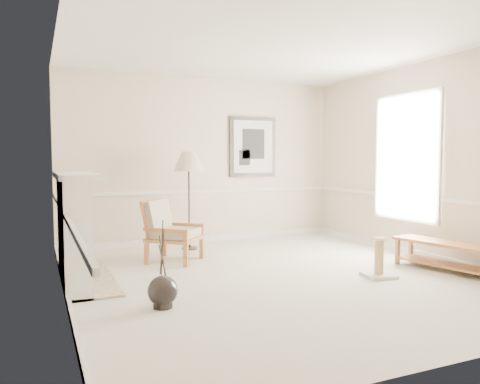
% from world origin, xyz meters
% --- Properties ---
extents(ground, '(5.50, 5.50, 0.00)m').
position_xyz_m(ground, '(0.00, 0.00, 0.00)').
color(ground, silver).
rests_on(ground, ground).
extents(room, '(5.04, 5.54, 2.92)m').
position_xyz_m(room, '(0.14, 0.08, 1.87)').
color(room, beige).
rests_on(room, ground).
extents(fireplace, '(0.64, 1.64, 1.31)m').
position_xyz_m(fireplace, '(-2.34, 0.60, 0.64)').
color(fireplace, white).
rests_on(fireplace, ground).
extents(floor_vase, '(0.30, 0.30, 0.88)m').
position_xyz_m(floor_vase, '(-1.63, -0.66, 0.16)').
color(floor_vase, black).
rests_on(floor_vase, ground).
extents(armchair, '(0.98, 0.97, 0.89)m').
position_xyz_m(armchair, '(-1.01, 1.41, 0.48)').
color(armchair, '#A36334').
rests_on(armchair, ground).
extents(floor_lamp, '(0.62, 0.62, 1.59)m').
position_xyz_m(floor_lamp, '(-0.46, 2.15, 1.39)').
color(floor_lamp, black).
rests_on(floor_lamp, ground).
extents(bench, '(0.67, 1.41, 0.39)m').
position_xyz_m(bench, '(2.15, -0.66, 0.26)').
color(bench, '#A36334').
rests_on(bench, ground).
extents(scratching_post, '(0.40, 0.40, 0.50)m').
position_xyz_m(scratching_post, '(1.15, -0.56, 0.16)').
color(scratching_post, white).
rests_on(scratching_post, ground).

